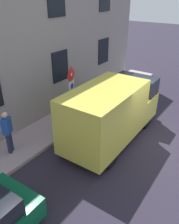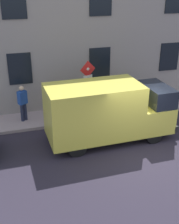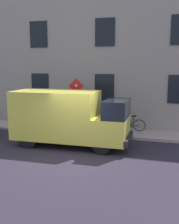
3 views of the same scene
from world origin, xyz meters
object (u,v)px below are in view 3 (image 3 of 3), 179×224
Objects in this scene: delivery_van at (68,117)px; bicycle_green at (102,122)px; bicycle_red at (115,123)px; litter_bin at (101,125)px; pedestrian at (33,110)px; sign_post_stacked at (76,98)px; bicycle_black at (129,124)px.

delivery_van is 3.12× the size of bicycle_green.
litter_bin is (-0.94, 0.59, 0.08)m from bicycle_red.
pedestrian is at bearing 6.25° from bicycle_red.
sign_post_stacked is at bearing 38.00° from bicycle_green.
bicycle_black is 1.00× the size of bicycle_green.
bicycle_green is at bearing -0.45° from bicycle_black.
pedestrian reaches higher than bicycle_green.
pedestrian reaches higher than litter_bin.
delivery_van is at bearing 63.72° from bicycle_red.
sign_post_stacked reaches higher than pedestrian.
sign_post_stacked reaches higher than bicycle_red.
pedestrian is 4.29m from litter_bin.
bicycle_red is (0.00, 0.76, 0.00)m from bicycle_black.
delivery_van reaches higher than pedestrian.
bicycle_green is (1.08, -1.12, -1.46)m from sign_post_stacked.
bicycle_red is 1.91× the size of litter_bin.
bicycle_green is 0.96m from litter_bin.
pedestrian is at bearing 82.34° from litter_bin.
delivery_van reaches higher than bicycle_black.
pedestrian is (-0.37, 4.05, 0.56)m from bicycle_green.
sign_post_stacked is 1.58× the size of bicycle_green.
delivery_van is 3.90m from bicycle_black.
litter_bin is at bearing 49.05° from pedestrian.
delivery_van reaches higher than litter_bin.
sign_post_stacked is at bearing 43.19° from pedestrian.
bicycle_red is at bearing -32.16° from litter_bin.
delivery_van is 3.21m from bicycle_green.
sign_post_stacked is at bearing 21.73° from bicycle_black.
bicycle_black is 1.90× the size of litter_bin.
bicycle_black is 1.52m from bicycle_green.
delivery_van is at bearing 153.84° from litter_bin.
pedestrian is at bearing 139.90° from delivery_van.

